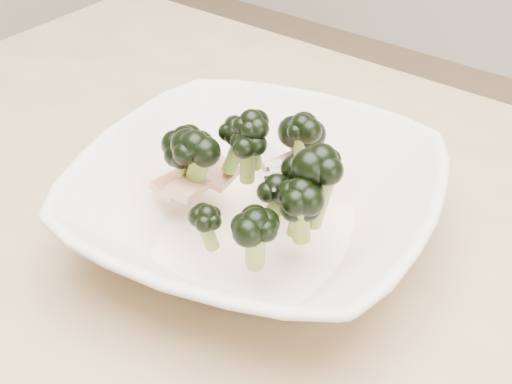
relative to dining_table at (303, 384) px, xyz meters
The scene contains 2 objects.
dining_table is the anchor object (origin of this frame).
broccoli_dish 0.16m from the dining_table, 154.99° to the left, with size 0.35×0.35×0.13m.
Camera 1 is at (0.21, -0.34, 1.14)m, focal length 50.00 mm.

